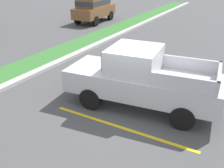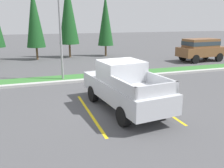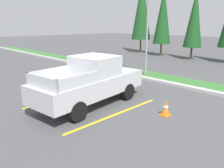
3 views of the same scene
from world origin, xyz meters
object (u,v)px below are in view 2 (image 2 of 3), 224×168
Objects in this scene: street_light at (60,21)px; cypress_tree_right_inner at (68,12)px; suv_distant at (201,48)px; traffic_cone at (167,89)px; pickup_truck_main at (124,86)px; cypress_tree_rightmost at (106,20)px; cypress_tree_center at (34,18)px.

cypress_tree_right_inner is (2.04, 9.77, 0.81)m from street_light.
traffic_cone is at bearing -136.39° from suv_distant.
suv_distant is at bearing 14.04° from street_light.
pickup_truck_main is 0.84× the size of street_light.
cypress_tree_rightmost is at bearing -4.34° from cypress_tree_right_inner.
cypress_tree_rightmost is (4.05, 15.54, 2.70)m from pickup_truck_main.
cypress_tree_rightmost is at bearing 1.80° from cypress_tree_center.
suv_distant is 11.83m from traffic_cone.
cypress_tree_center reaches higher than street_light.
suv_distant is 0.61× the size of cypress_tree_right_inner.
cypress_tree_center is 1.07× the size of cypress_tree_rightmost.
cypress_tree_center reaches higher than pickup_truck_main.
cypress_tree_rightmost is at bearing 140.36° from suv_distant.
street_light is at bearing -165.96° from suv_distant.
suv_distant is at bearing 43.61° from traffic_cone.
suv_distant is 9.97m from cypress_tree_rightmost.
traffic_cone is (4.75, -4.81, -3.47)m from street_light.
cypress_tree_right_inner is (-11.25, 6.45, 3.33)m from suv_distant.
cypress_tree_right_inner is at bearing 100.54° from traffic_cone.
traffic_cone is (-1.11, -14.29, -3.45)m from cypress_tree_rightmost.
cypress_tree_rightmost reaches higher than traffic_cone.
street_light is (-13.29, -3.32, 2.52)m from suv_distant.
cypress_tree_rightmost is (5.86, 9.48, -0.01)m from street_light.
street_light is 7.60m from traffic_cone.
cypress_tree_center is (-1.25, 9.26, 0.24)m from street_light.
cypress_tree_rightmost reaches higher than pickup_truck_main.
traffic_cone is at bearing -45.34° from street_light.
cypress_tree_right_inner reaches higher than suv_distant.
cypress_tree_center reaches higher than suv_distant.
cypress_tree_right_inner reaches higher than traffic_cone.
cypress_tree_center is (-3.07, 15.32, 2.95)m from pickup_truck_main.
pickup_truck_main is 6.88m from street_light.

